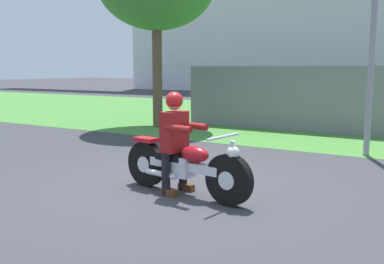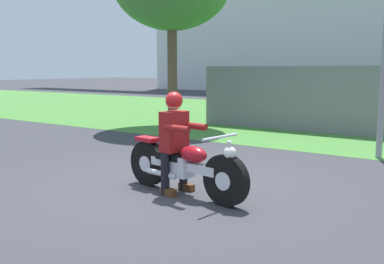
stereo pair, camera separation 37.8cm
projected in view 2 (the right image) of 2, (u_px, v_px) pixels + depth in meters
ground at (172, 186)px, 6.43m from camera, size 120.00×120.00×0.00m
grass_verge at (350, 121)px, 14.29m from camera, size 60.00×12.00×0.01m
motorcycle_lead at (184, 166)px, 5.92m from camera, size 2.13×0.66×0.89m
rider_lead at (175, 134)px, 5.98m from camera, size 0.59×0.51×1.41m
fence_segment at (316, 100)px, 11.71m from camera, size 7.00×0.06×1.80m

